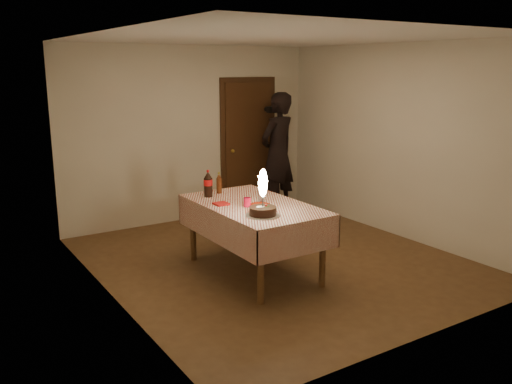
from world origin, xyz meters
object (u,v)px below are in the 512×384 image
birthday_cake (263,204)px  photographer (278,153)px  dining_table (254,213)px  clear_cup (261,198)px  red_plate (260,205)px  red_cup (247,202)px  cola_bottle (208,184)px  amber_bottle_left (219,183)px

birthday_cake → photographer: (1.92, 2.48, 0.03)m
dining_table → photographer: bearing=49.3°
birthday_cake → clear_cup: 0.58m
clear_cup → dining_table: bearing=-166.4°
birthday_cake → photographer: 3.14m
red_plate → birthday_cake: bearing=-119.2°
red_plate → red_cup: size_ratio=2.20×
red_cup → clear_cup: bearing=20.9°
dining_table → cola_bottle: (-0.26, 0.57, 0.26)m
red_plate → cola_bottle: size_ratio=0.69×
dining_table → clear_cup: bearing=13.6°
red_cup → cola_bottle: bearing=102.2°
birthday_cake → amber_bottle_left: 1.12m
dining_table → clear_cup: 0.20m
dining_table → amber_bottle_left: (-0.07, 0.66, 0.23)m
dining_table → amber_bottle_left: 0.71m
birthday_cake → amber_bottle_left: size_ratio=1.90×
clear_cup → amber_bottle_left: bearing=106.7°
cola_bottle → amber_bottle_left: size_ratio=1.25×
clear_cup → photographer: photographer is taller
birthday_cake → photographer: photographer is taller
birthday_cake → amber_bottle_left: (0.11, 1.12, 0.00)m
dining_table → clear_cup: clear_cup is taller
clear_cup → photographer: size_ratio=0.05×
red_plate → red_cup: red_cup is taller
red_cup → clear_cup: red_cup is taller
red_cup → clear_cup: 0.27m
red_cup → amber_bottle_left: amber_bottle_left is taller
birthday_cake → cola_bottle: 1.03m
clear_cup → birthday_cake: bearing=-122.0°
dining_table → clear_cup: size_ratio=19.11×
red_plate → red_cup: 0.16m
birthday_cake → photographer: size_ratio=0.25×
birthday_cake → red_cup: birthday_cake is taller
red_cup → clear_cup: (0.25, 0.10, -0.01)m
birthday_cake → amber_bottle_left: bearing=84.3°
dining_table → amber_bottle_left: amber_bottle_left is taller
dining_table → birthday_cake: (-0.18, -0.45, 0.22)m
birthday_cake → red_plate: bearing=60.8°
birthday_cake → red_plate: birthday_cake is taller
red_cup → photographer: (1.87, 2.09, 0.10)m
photographer → cola_bottle: bearing=-144.1°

